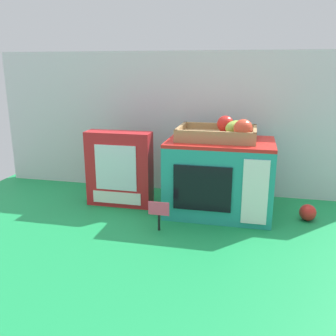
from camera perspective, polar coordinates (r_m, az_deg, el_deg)
ground_plane at (r=1.42m, az=-0.16°, el=-6.23°), size 1.70×1.70×0.00m
display_back_panel at (r=1.58m, az=1.82°, el=6.93°), size 1.61×0.03×0.59m
toy_microwave at (r=1.36m, az=7.90°, el=-1.40°), size 0.38×0.26×0.27m
food_groups_crate at (r=1.34m, az=8.47°, el=5.45°), size 0.28×0.20×0.08m
cookie_set_box at (r=1.43m, az=-7.49°, el=-0.15°), size 0.25×0.08×0.29m
price_sign at (r=1.22m, az=-1.43°, el=-6.72°), size 0.07×0.01×0.10m
loose_toy_apple at (r=1.40m, az=20.70°, el=-6.38°), size 0.06×0.06×0.06m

